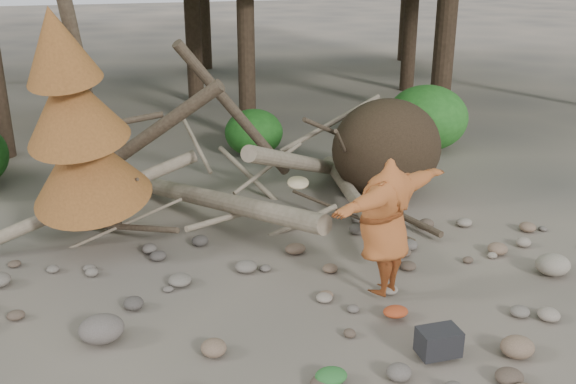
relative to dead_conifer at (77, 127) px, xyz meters
name	(u,v)px	position (x,y,z in m)	size (l,w,h in m)	color
ground	(346,327)	(3.12, -3.37, -2.11)	(120.00, 120.00, 0.00)	#514C44
deadfall_pile	(361,154)	(5.13, 0.87, -1.16)	(8.55, 5.24, 3.30)	#332619
dead_conifer	(77,127)	(0.00, 0.00, 0.00)	(2.06, 2.16, 4.35)	#4C3F30
bush_mid	(254,132)	(3.92, 4.43, -1.55)	(1.40, 1.40, 1.12)	#22631C
bush_right	(427,118)	(8.12, 3.63, -1.31)	(2.00, 2.00, 1.60)	#2B7524
frisbee_thrower	(385,227)	(3.91, -2.76, -1.03)	(2.75, 1.76, 1.99)	#A45225
backpack	(438,346)	(3.92, -4.33, -1.95)	(0.50, 0.33, 0.33)	black
cloth_green	(331,379)	(2.50, -4.43, -2.04)	(0.38, 0.31, 0.14)	#28652A
cloth_orange	(395,315)	(3.83, -3.38, -2.05)	(0.35, 0.28, 0.13)	#9D3A1A
boulder_front_right	(517,347)	(4.86, -4.59, -1.99)	(0.42, 0.38, 0.25)	#7B624D
boulder_mid_right	(553,265)	(6.69, -2.93, -1.95)	(0.53, 0.48, 0.32)	gray
boulder_mid_left	(101,329)	(0.06, -2.73, -1.94)	(0.57, 0.51, 0.34)	#615851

